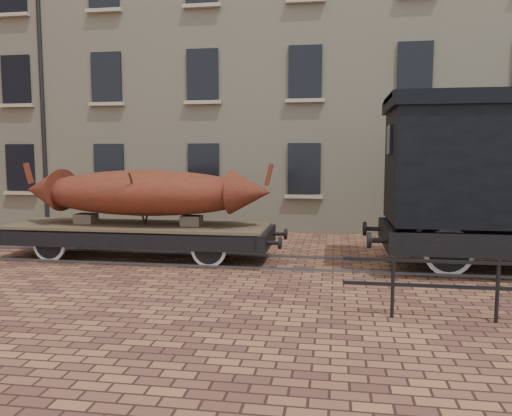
# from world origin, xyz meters

# --- Properties ---
(ground) EXTENTS (90.00, 90.00, 0.00)m
(ground) POSITION_xyz_m (0.00, 0.00, 0.00)
(ground) COLOR #512F27
(warehouse_cream) EXTENTS (40.00, 10.19, 14.00)m
(warehouse_cream) POSITION_xyz_m (3.00, 9.99, 7.00)
(warehouse_cream) COLOR beige
(warehouse_cream) RESTS_ON ground
(rail_track) EXTENTS (30.00, 1.52, 0.06)m
(rail_track) POSITION_xyz_m (0.00, 0.00, 0.03)
(rail_track) COLOR #59595E
(rail_track) RESTS_ON ground
(flatcar_wagon) EXTENTS (7.51, 2.04, 1.13)m
(flatcar_wagon) POSITION_xyz_m (-2.91, 0.00, 0.71)
(flatcar_wagon) COLOR brown
(flatcar_wagon) RESTS_ON ground
(iron_boat) EXTENTS (6.57, 1.91, 1.57)m
(iron_boat) POSITION_xyz_m (-2.71, 0.00, 1.70)
(iron_boat) COLOR maroon
(iron_boat) RESTS_ON flatcar_wagon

